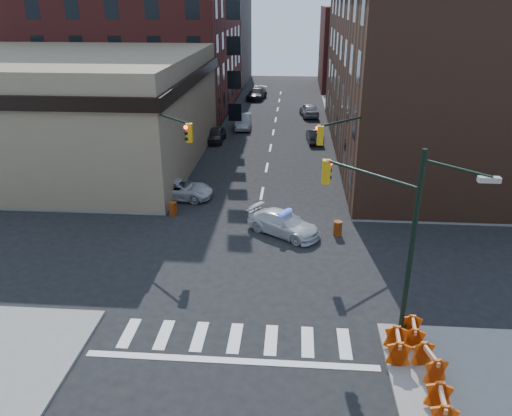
% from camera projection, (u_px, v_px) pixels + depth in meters
% --- Properties ---
extents(ground, '(140.00, 140.00, 0.00)m').
position_uv_depth(ground, '(250.00, 260.00, 26.95)').
color(ground, black).
rests_on(ground, ground).
extents(sidewalk_nw, '(34.00, 54.50, 0.15)m').
position_uv_depth(sidewalk_nw, '(80.00, 118.00, 58.68)').
color(sidewalk_nw, gray).
rests_on(sidewalk_nw, ground).
extents(sidewalk_ne, '(34.00, 54.50, 0.15)m').
position_uv_depth(sidewalk_ne, '(482.00, 125.00, 55.38)').
color(sidewalk_ne, gray).
rests_on(sidewalk_ne, ground).
extents(bank_building, '(22.00, 22.00, 9.00)m').
position_uv_depth(bank_building, '(64.00, 109.00, 41.59)').
color(bank_building, '#857657').
rests_on(bank_building, ground).
extents(apartment_block, '(25.00, 25.00, 24.00)m').
position_uv_depth(apartment_block, '(127.00, 8.00, 60.40)').
color(apartment_block, maroon).
rests_on(apartment_block, ground).
extents(commercial_row_ne, '(14.00, 34.00, 14.00)m').
position_uv_depth(commercial_row_ne, '(419.00, 73.00, 43.99)').
color(commercial_row_ne, '#4E2E1F').
rests_on(commercial_row_ne, ground).
extents(filler_nw, '(20.00, 18.00, 16.00)m').
position_uv_depth(filler_nw, '(186.00, 32.00, 82.00)').
color(filler_nw, brown).
rests_on(filler_nw, ground).
extents(filler_ne, '(16.00, 16.00, 12.00)m').
position_uv_depth(filler_ne, '(373.00, 48.00, 76.94)').
color(filler_ne, maroon).
rests_on(filler_ne, ground).
extents(signal_pole_se, '(5.40, 5.27, 8.00)m').
position_uv_depth(signal_pole_se, '(389.00, 230.00, 19.65)').
color(signal_pole_se, black).
rests_on(signal_pole_se, sidewalk_se).
extents(signal_pole_nw, '(3.58, 3.67, 8.00)m').
position_uv_depth(signal_pole_nw, '(162.00, 152.00, 30.60)').
color(signal_pole_nw, black).
rests_on(signal_pole_nw, sidewalk_nw).
extents(signal_pole_ne, '(3.67, 3.58, 8.00)m').
position_uv_depth(signal_pole_ne, '(355.00, 156.00, 29.77)').
color(signal_pole_ne, black).
rests_on(signal_pole_ne, sidewalk_ne).
extents(tree_ne_near, '(3.00, 3.00, 4.85)m').
position_uv_depth(tree_ne_near, '(349.00, 104.00, 48.96)').
color(tree_ne_near, black).
rests_on(tree_ne_near, sidewalk_ne).
extents(tree_ne_far, '(3.00, 3.00, 4.85)m').
position_uv_depth(tree_ne_far, '(342.00, 90.00, 56.32)').
color(tree_ne_far, black).
rests_on(tree_ne_far, sidewalk_ne).
extents(police_car, '(4.91, 4.16, 1.35)m').
position_uv_depth(police_car, '(284.00, 223.00, 29.67)').
color(police_car, silver).
rests_on(police_car, ground).
extents(pickup, '(4.98, 2.53, 1.35)m').
position_uv_depth(pickup, '(178.00, 189.00, 35.02)').
color(pickup, '#BBBBBF').
rests_on(pickup, ground).
extents(parked_car_wnear, '(1.72, 4.05, 1.37)m').
position_uv_depth(parked_car_wnear, '(216.00, 135.00, 49.03)').
color(parked_car_wnear, black).
rests_on(parked_car_wnear, ground).
extents(parked_car_wfar, '(1.93, 4.80, 1.55)m').
position_uv_depth(parked_car_wfar, '(243.00, 121.00, 54.01)').
color(parked_car_wfar, gray).
rests_on(parked_car_wfar, ground).
extents(parked_car_wdeep, '(2.88, 5.61, 1.56)m').
position_uv_depth(parked_car_wdeep, '(257.00, 94.00, 69.81)').
color(parked_car_wdeep, black).
rests_on(parked_car_wdeep, ground).
extents(parked_car_enear, '(1.72, 4.05, 1.30)m').
position_uv_depth(parked_car_enear, '(315.00, 136.00, 48.85)').
color(parked_car_enear, black).
rests_on(parked_car_enear, ground).
extents(parked_car_efar, '(2.52, 4.91, 1.60)m').
position_uv_depth(parked_car_efar, '(309.00, 110.00, 59.52)').
color(parked_car_efar, gray).
rests_on(parked_car_efar, ground).
extents(pedestrian_a, '(0.71, 0.53, 1.75)m').
position_uv_depth(pedestrian_a, '(149.00, 188.00, 34.32)').
color(pedestrian_a, black).
rests_on(pedestrian_a, sidewalk_nw).
extents(pedestrian_b, '(1.06, 0.87, 2.01)m').
position_uv_depth(pedestrian_b, '(110.00, 181.00, 35.18)').
color(pedestrian_b, black).
rests_on(pedestrian_b, sidewalk_nw).
extents(pedestrian_c, '(0.97, 1.07, 1.75)m').
position_uv_depth(pedestrian_c, '(69.00, 192.00, 33.53)').
color(pedestrian_c, '#1D232B').
rests_on(pedestrian_c, sidewalk_nw).
extents(barrel_road, '(0.58, 0.58, 0.89)m').
position_uv_depth(barrel_road, '(338.00, 228.00, 29.59)').
color(barrel_road, red).
rests_on(barrel_road, ground).
extents(barrel_bank, '(0.61, 0.61, 0.91)m').
position_uv_depth(barrel_bank, '(173.00, 209.00, 32.32)').
color(barrel_bank, red).
rests_on(barrel_bank, ground).
extents(barricade_se_a, '(0.74, 1.29, 0.93)m').
position_uv_depth(barricade_se_a, '(413.00, 333.00, 20.07)').
color(barricade_se_a, '#C55009').
rests_on(barricade_se_a, sidewalk_se).
extents(barricade_se_b, '(0.77, 1.40, 1.02)m').
position_uv_depth(barricade_se_b, '(397.00, 346.00, 19.22)').
color(barricade_se_b, red).
rests_on(barricade_se_b, sidewalk_se).
extents(barricade_se_c, '(0.96, 1.44, 0.99)m').
position_uv_depth(barricade_se_c, '(429.00, 363.00, 18.36)').
color(barricade_se_c, red).
rests_on(barricade_se_c, sidewalk_se).
extents(barricade_se_d, '(0.82, 1.43, 1.03)m').
position_uv_depth(barricade_se_d, '(441.00, 407.00, 16.33)').
color(barricade_se_d, '#E83C0A').
rests_on(barricade_se_d, sidewalk_se).
extents(barricade_nw_a, '(1.16, 0.59, 0.87)m').
position_uv_depth(barricade_nw_a, '(124.00, 192.00, 34.76)').
color(barricade_nw_a, orange).
rests_on(barricade_nw_a, sidewalk_nw).
extents(barricade_nw_b, '(1.43, 0.83, 1.02)m').
position_uv_depth(barricade_nw_b, '(131.00, 200.00, 33.13)').
color(barricade_nw_b, '#D4550A').
rests_on(barricade_nw_b, sidewalk_nw).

